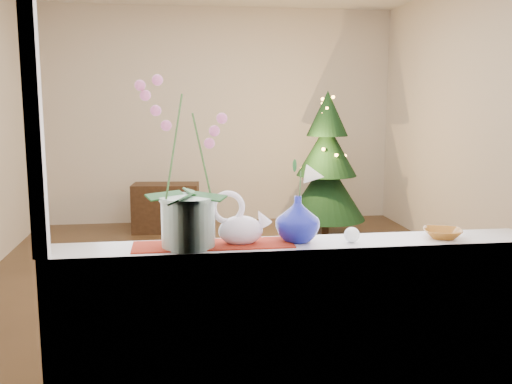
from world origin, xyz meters
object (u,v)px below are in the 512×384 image
paperweight (352,235)px  amber_dish (443,234)px  blue_vase (298,215)px  orchid_pot (187,163)px  swan (241,219)px  xmas_tree (327,164)px  side_table (166,208)px

paperweight → amber_dish: bearing=2.7°
blue_vase → paperweight: bearing=-12.7°
orchid_pot → swan: orchid_pot is taller
paperweight → xmas_tree: xmas_tree is taller
orchid_pot → side_table: orchid_pot is taller
paperweight → xmas_tree: (0.94, 3.91, -0.13)m
side_table → xmas_tree: bearing=-7.2°
amber_dish → side_table: (-1.34, 4.32, -0.65)m
blue_vase → paperweight: blue_vase is taller
orchid_pot → side_table: (-0.17, 4.32, -1.00)m
side_table → orchid_pot: bearing=-81.5°
amber_dish → swan: bearing=179.0°
blue_vase → xmas_tree: (1.17, 3.85, -0.21)m
blue_vase → paperweight: size_ratio=3.42×
amber_dish → xmas_tree: (0.50, 3.89, -0.11)m
orchid_pot → blue_vase: (0.49, 0.03, -0.25)m
orchid_pot → xmas_tree: size_ratio=0.44×
paperweight → side_table: 4.48m
swan → blue_vase: bearing=7.2°
xmas_tree → orchid_pot: bearing=-113.2°
blue_vase → amber_dish: 0.69m
orchid_pot → amber_dish: 1.22m
xmas_tree → blue_vase: bearing=-106.9°
blue_vase → side_table: bearing=98.8°
swan → amber_dish: (0.94, -0.02, -0.09)m
swan → side_table: swan is taller
paperweight → amber_dish: paperweight is taller
swan → blue_vase: (0.26, 0.02, 0.01)m
xmas_tree → swan: bearing=-110.3°
paperweight → swan: bearing=175.7°
orchid_pot → xmas_tree: bearing=66.8°
orchid_pot → paperweight: 0.80m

